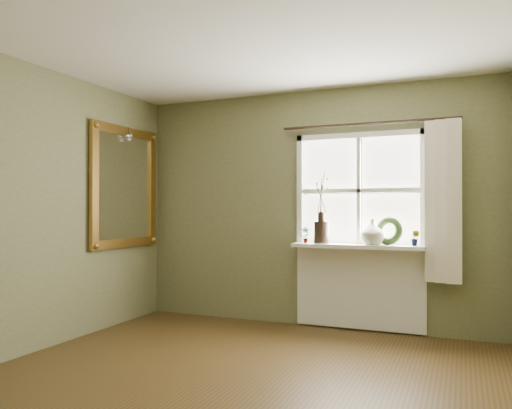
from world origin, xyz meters
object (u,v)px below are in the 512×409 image
object	(u,v)px
wreath	(389,234)
gilt_mirror	(125,187)
dark_jug	(321,232)
cream_vase	(372,232)

from	to	relation	value
wreath	gilt_mirror	world-z (taller)	gilt_mirror
dark_jug	cream_vase	xyz separation A→B (m)	(0.54, 0.00, 0.01)
dark_jug	cream_vase	world-z (taller)	cream_vase
cream_vase	wreath	bearing A→B (deg)	14.00
cream_vase	dark_jug	bearing A→B (deg)	180.00
dark_jug	wreath	distance (m)	0.70
cream_vase	gilt_mirror	bearing A→B (deg)	-168.18
dark_jug	cream_vase	bearing A→B (deg)	0.00
wreath	gilt_mirror	bearing A→B (deg)	-148.28
cream_vase	gilt_mirror	size ratio (longest dim) A/B	0.19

